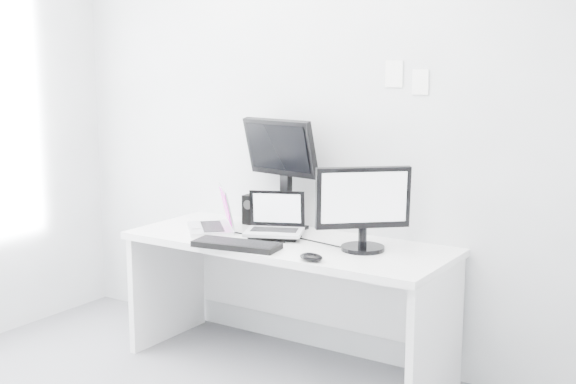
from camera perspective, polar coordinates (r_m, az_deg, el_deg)
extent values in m
plane|color=silver|center=(4.28, 2.48, 5.37)|extent=(3.60, 0.00, 3.60)
cube|color=white|center=(4.18, -0.08, -8.53)|extent=(1.80, 0.70, 0.73)
cube|color=silver|center=(4.31, -5.98, -1.21)|extent=(0.43, 0.43, 0.26)
cube|color=black|center=(4.47, -2.74, -1.32)|extent=(0.09, 0.09, 0.18)
cube|color=silver|center=(4.10, -1.07, -1.76)|extent=(0.38, 0.34, 0.26)
cube|color=black|center=(4.30, -0.40, 1.48)|extent=(0.50, 0.24, 0.66)
cube|color=black|center=(3.84, 5.74, -1.17)|extent=(0.51, 0.49, 0.45)
cube|color=black|center=(3.93, -3.91, -4.01)|extent=(0.48, 0.24, 0.03)
ellipsoid|color=black|center=(3.66, 1.76, -4.95)|extent=(0.12, 0.08, 0.04)
cube|color=white|center=(4.05, 8.03, 8.85)|extent=(0.10, 0.00, 0.14)
cube|color=white|center=(3.99, 9.99, 8.21)|extent=(0.09, 0.00, 0.13)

